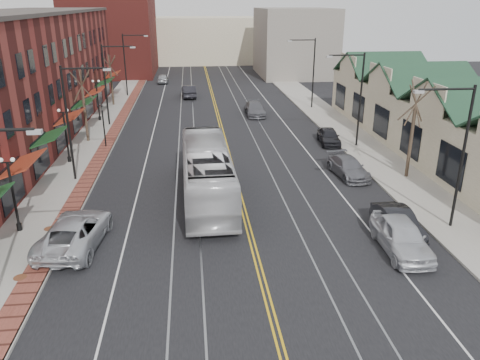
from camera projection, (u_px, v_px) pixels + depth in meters
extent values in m
plane|color=black|center=(269.00, 304.00, 20.06)|extent=(160.00, 160.00, 0.00)
cube|color=gray|center=(80.00, 162.00, 37.42)|extent=(4.00, 120.00, 0.15)
cube|color=gray|center=(370.00, 152.00, 39.79)|extent=(4.00, 120.00, 0.15)
cube|color=maroon|center=(8.00, 81.00, 41.28)|extent=(10.00, 50.00, 11.00)
cube|color=#BAAF8F|center=(441.00, 125.00, 39.58)|extent=(8.00, 36.00, 4.60)
cube|color=maroon|center=(113.00, 32.00, 80.95)|extent=(14.00, 18.00, 14.00)
cube|color=#BAAF8F|center=(203.00, 40.00, 97.34)|extent=(22.00, 14.00, 9.00)
cube|color=slate|center=(294.00, 42.00, 79.90)|extent=(12.00, 16.00, 11.00)
cube|color=#999999|center=(35.00, 132.00, 16.41)|extent=(0.50, 0.25, 0.15)
cylinder|color=black|center=(68.00, 125.00, 32.29)|extent=(0.16, 0.16, 8.00)
cylinder|color=black|center=(84.00, 68.00, 31.08)|extent=(3.00, 0.12, 0.12)
cube|color=#999999|center=(107.00, 70.00, 31.26)|extent=(0.50, 0.25, 0.15)
cylinder|color=black|center=(106.00, 86.00, 47.14)|extent=(0.16, 0.16, 8.00)
cylinder|color=black|center=(117.00, 46.00, 45.93)|extent=(3.00, 0.12, 0.12)
cube|color=#999999|center=(133.00, 47.00, 46.11)|extent=(0.50, 0.25, 0.15)
cylinder|color=black|center=(125.00, 65.00, 61.99)|extent=(0.16, 0.16, 8.00)
cylinder|color=black|center=(134.00, 35.00, 60.78)|extent=(3.00, 0.12, 0.12)
cube|color=#999999|center=(146.00, 36.00, 60.96)|extent=(0.50, 0.25, 0.15)
cylinder|color=black|center=(462.00, 159.00, 25.28)|extent=(0.16, 0.16, 8.00)
cylinder|color=black|center=(447.00, 89.00, 23.77)|extent=(3.00, 0.12, 0.12)
cube|color=#999999|center=(419.00, 92.00, 23.66)|extent=(0.50, 0.25, 0.15)
cylinder|color=black|center=(360.00, 100.00, 40.13)|extent=(0.16, 0.16, 8.00)
cylinder|color=black|center=(347.00, 55.00, 38.62)|extent=(3.00, 0.12, 0.12)
cube|color=#999999|center=(329.00, 57.00, 38.51)|extent=(0.50, 0.25, 0.15)
cylinder|color=black|center=(313.00, 73.00, 54.98)|extent=(0.16, 0.16, 8.00)
cylinder|color=black|center=(302.00, 40.00, 53.47)|extent=(3.00, 0.12, 0.12)
cube|color=#999999|center=(290.00, 41.00, 53.36)|extent=(0.50, 0.25, 0.15)
cylinder|color=black|center=(19.00, 227.00, 26.10)|extent=(0.28, 0.28, 0.40)
cylinder|color=black|center=(14.00, 197.00, 25.46)|extent=(0.14, 0.14, 4.00)
cube|color=black|center=(7.00, 163.00, 24.74)|extent=(0.60, 0.06, 0.06)
sphere|color=white|center=(1.00, 160.00, 24.65)|extent=(0.24, 0.24, 0.24)
sphere|color=white|center=(13.00, 160.00, 24.71)|extent=(0.24, 0.24, 0.24)
cylinder|color=black|center=(69.00, 159.00, 37.24)|extent=(0.28, 0.28, 0.40)
cylinder|color=black|center=(66.00, 137.00, 36.59)|extent=(0.14, 0.14, 4.00)
cube|color=black|center=(63.00, 112.00, 35.88)|extent=(0.60, 0.06, 0.06)
sphere|color=white|center=(59.00, 110.00, 35.79)|extent=(0.24, 0.24, 0.24)
sphere|color=white|center=(67.00, 110.00, 35.85)|extent=(0.24, 0.24, 0.24)
cylinder|color=black|center=(100.00, 118.00, 50.23)|extent=(0.28, 0.28, 0.40)
cylinder|color=black|center=(98.00, 102.00, 49.59)|extent=(0.14, 0.14, 4.00)
cube|color=black|center=(96.00, 83.00, 48.87)|extent=(0.60, 0.06, 0.06)
sphere|color=white|center=(93.00, 81.00, 48.79)|extent=(0.24, 0.24, 0.24)
sphere|color=white|center=(99.00, 81.00, 48.85)|extent=(0.24, 0.24, 0.24)
cylinder|color=#382B21|center=(85.00, 114.00, 42.03)|extent=(0.24, 0.24, 4.90)
cylinder|color=#382B21|center=(82.00, 86.00, 41.12)|extent=(0.58, 1.37, 2.90)
cylinder|color=#382B21|center=(82.00, 86.00, 41.12)|extent=(1.60, 0.66, 2.78)
cylinder|color=#382B21|center=(82.00, 86.00, 41.12)|extent=(0.53, 1.23, 2.96)
cylinder|color=#382B21|center=(82.00, 86.00, 41.12)|extent=(1.69, 1.03, 2.64)
cylinder|color=#382B21|center=(82.00, 86.00, 41.12)|extent=(1.78, 1.29, 2.48)
cylinder|color=#382B21|center=(112.00, 86.00, 56.94)|extent=(0.24, 0.24, 4.55)
cylinder|color=#382B21|center=(110.00, 66.00, 56.09)|extent=(0.55, 1.28, 2.69)
cylinder|color=#382B21|center=(110.00, 66.00, 56.09)|extent=(1.49, 0.62, 2.58)
cylinder|color=#382B21|center=(110.00, 66.00, 56.09)|extent=(0.50, 1.15, 2.75)
cylinder|color=#382B21|center=(110.00, 66.00, 56.09)|extent=(1.57, 0.97, 2.45)
cylinder|color=#382B21|center=(110.00, 66.00, 56.09)|extent=(1.66, 1.20, 2.30)
cylinder|color=#382B21|center=(411.00, 142.00, 33.30)|extent=(0.24, 0.24, 5.25)
cylinder|color=#382B21|center=(416.00, 104.00, 32.32)|extent=(0.61, 1.46, 3.10)
cylinder|color=#382B21|center=(416.00, 104.00, 32.32)|extent=(1.70, 0.70, 2.97)
cylinder|color=#382B21|center=(416.00, 104.00, 32.32)|extent=(0.56, 1.31, 3.17)
cylinder|color=#382B21|center=(416.00, 104.00, 32.32)|extent=(1.80, 1.10, 2.82)
cylinder|color=#382B21|center=(416.00, 104.00, 32.32)|extent=(1.90, 1.37, 2.65)
cylinder|color=#592D19|center=(20.00, 277.00, 21.69)|extent=(0.60, 0.60, 0.02)
cylinder|color=#592D19|center=(49.00, 229.00, 26.33)|extent=(0.60, 0.60, 0.02)
cylinder|color=black|center=(104.00, 129.00, 40.67)|extent=(0.12, 0.12, 3.20)
imported|color=black|center=(102.00, 109.00, 40.04)|extent=(0.18, 0.15, 0.90)
imported|color=silver|center=(207.00, 173.00, 30.21)|extent=(3.17, 12.73, 3.53)
imported|color=silver|center=(75.00, 232.00, 24.51)|extent=(3.45, 6.31, 1.68)
imported|color=silver|center=(401.00, 236.00, 24.01)|extent=(2.21, 5.11, 1.72)
imported|color=black|center=(398.00, 222.00, 25.81)|extent=(1.60, 4.39, 1.44)
imported|color=slate|center=(348.00, 167.00, 34.44)|extent=(2.41, 4.92, 1.38)
imported|color=black|center=(329.00, 136.00, 42.22)|extent=(2.03, 4.29, 1.42)
imported|color=black|center=(189.00, 91.00, 62.59)|extent=(2.03, 4.96, 1.60)
imported|color=#5C5C63|center=(255.00, 109.00, 52.74)|extent=(2.08, 5.05, 1.46)
imported|color=#9FA2A6|center=(163.00, 78.00, 73.60)|extent=(1.68, 4.16, 1.42)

